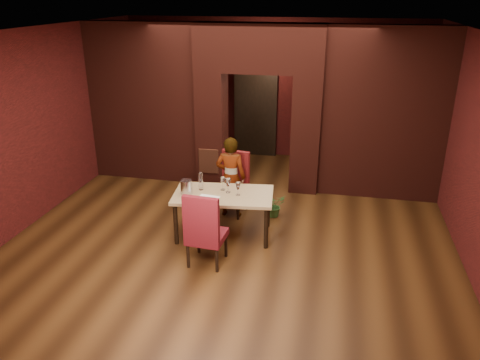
{
  "coord_description": "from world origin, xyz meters",
  "views": [
    {
      "loc": [
        1.53,
        -6.83,
        3.74
      ],
      "look_at": [
        0.06,
        0.0,
        0.9
      ],
      "focal_mm": 35.0,
      "sensor_mm": 36.0,
      "label": 1
    }
  ],
  "objects_px": {
    "chair_near": "(207,227)",
    "wine_bucket": "(186,187)",
    "water_bottle": "(201,181)",
    "potted_plant": "(274,205)",
    "wine_glass_b": "(228,186)",
    "dining_table": "(224,214)",
    "person_seated": "(231,177)",
    "wine_glass_c": "(238,189)",
    "wine_glass_a": "(223,184)",
    "chair_far": "(231,184)"
  },
  "relations": [
    {
      "from": "chair_near",
      "to": "wine_glass_c",
      "type": "xyz_separation_m",
      "value": [
        0.28,
        0.86,
        0.27
      ]
    },
    {
      "from": "person_seated",
      "to": "water_bottle",
      "type": "relative_size",
      "value": 4.69
    },
    {
      "from": "dining_table",
      "to": "wine_bucket",
      "type": "bearing_deg",
      "value": -174.26
    },
    {
      "from": "dining_table",
      "to": "wine_glass_a",
      "type": "height_order",
      "value": "wine_glass_a"
    },
    {
      "from": "dining_table",
      "to": "wine_glass_c",
      "type": "distance_m",
      "value": 0.53
    },
    {
      "from": "chair_far",
      "to": "wine_glass_b",
      "type": "xyz_separation_m",
      "value": [
        0.12,
        -0.77,
        0.3
      ]
    },
    {
      "from": "wine_glass_c",
      "to": "wine_bucket",
      "type": "distance_m",
      "value": 0.82
    },
    {
      "from": "person_seated",
      "to": "wine_glass_c",
      "type": "relative_size",
      "value": 6.82
    },
    {
      "from": "chair_far",
      "to": "potted_plant",
      "type": "relative_size",
      "value": 2.7
    },
    {
      "from": "wine_bucket",
      "to": "potted_plant",
      "type": "xyz_separation_m",
      "value": [
        1.28,
        0.99,
        -0.65
      ]
    },
    {
      "from": "dining_table",
      "to": "potted_plant",
      "type": "distance_m",
      "value": 1.13
    },
    {
      "from": "wine_glass_b",
      "to": "water_bottle",
      "type": "distance_m",
      "value": 0.45
    },
    {
      "from": "person_seated",
      "to": "wine_bucket",
      "type": "height_order",
      "value": "person_seated"
    },
    {
      "from": "dining_table",
      "to": "potted_plant",
      "type": "xyz_separation_m",
      "value": [
        0.71,
        0.86,
        -0.16
      ]
    },
    {
      "from": "wine_glass_b",
      "to": "wine_bucket",
      "type": "bearing_deg",
      "value": -163.14
    },
    {
      "from": "chair_far",
      "to": "chair_near",
      "type": "bearing_deg",
      "value": -79.17
    },
    {
      "from": "dining_table",
      "to": "wine_glass_b",
      "type": "distance_m",
      "value": 0.49
    },
    {
      "from": "water_bottle",
      "to": "potted_plant",
      "type": "distance_m",
      "value": 1.51
    },
    {
      "from": "wine_glass_b",
      "to": "potted_plant",
      "type": "distance_m",
      "value": 1.21
    },
    {
      "from": "chair_near",
      "to": "wine_glass_a",
      "type": "xyz_separation_m",
      "value": [
        -0.01,
        1.01,
        0.27
      ]
    },
    {
      "from": "dining_table",
      "to": "wine_glass_a",
      "type": "distance_m",
      "value": 0.5
    },
    {
      "from": "wine_glass_c",
      "to": "water_bottle",
      "type": "height_order",
      "value": "water_bottle"
    },
    {
      "from": "wine_glass_b",
      "to": "dining_table",
      "type": "bearing_deg",
      "value": -132.97
    },
    {
      "from": "wine_glass_a",
      "to": "wine_glass_b",
      "type": "height_order",
      "value": "wine_glass_b"
    },
    {
      "from": "dining_table",
      "to": "potted_plant",
      "type": "height_order",
      "value": "dining_table"
    },
    {
      "from": "dining_table",
      "to": "wine_bucket",
      "type": "xyz_separation_m",
      "value": [
        -0.57,
        -0.12,
        0.48
      ]
    },
    {
      "from": "chair_near",
      "to": "wine_glass_c",
      "type": "height_order",
      "value": "chair_near"
    },
    {
      "from": "potted_plant",
      "to": "chair_far",
      "type": "bearing_deg",
      "value": -177.86
    },
    {
      "from": "person_seated",
      "to": "wine_glass_c",
      "type": "distance_m",
      "value": 0.81
    },
    {
      "from": "chair_far",
      "to": "wine_glass_c",
      "type": "distance_m",
      "value": 0.93
    },
    {
      "from": "wine_glass_b",
      "to": "wine_glass_c",
      "type": "relative_size",
      "value": 1.09
    },
    {
      "from": "chair_far",
      "to": "wine_bucket",
      "type": "distance_m",
      "value": 1.12
    },
    {
      "from": "chair_near",
      "to": "wine_bucket",
      "type": "relative_size",
      "value": 4.98
    },
    {
      "from": "wine_glass_c",
      "to": "chair_far",
      "type": "bearing_deg",
      "value": 109.94
    },
    {
      "from": "water_bottle",
      "to": "dining_table",
      "type": "bearing_deg",
      "value": -11.52
    },
    {
      "from": "chair_near",
      "to": "water_bottle",
      "type": "distance_m",
      "value": 1.06
    },
    {
      "from": "chair_near",
      "to": "water_bottle",
      "type": "xyz_separation_m",
      "value": [
        -0.36,
        0.94,
        0.32
      ]
    },
    {
      "from": "wine_glass_b",
      "to": "wine_bucket",
      "type": "relative_size",
      "value": 1.01
    },
    {
      "from": "wine_glass_b",
      "to": "wine_glass_c",
      "type": "bearing_deg",
      "value": -20.97
    },
    {
      "from": "wine_glass_a",
      "to": "wine_glass_b",
      "type": "xyz_separation_m",
      "value": [
        0.11,
        -0.08,
        0.01
      ]
    },
    {
      "from": "water_bottle",
      "to": "wine_glass_a",
      "type": "bearing_deg",
      "value": 11.44
    },
    {
      "from": "dining_table",
      "to": "wine_glass_c",
      "type": "height_order",
      "value": "wine_glass_c"
    },
    {
      "from": "wine_glass_b",
      "to": "chair_near",
      "type": "bearing_deg",
      "value": -95.93
    },
    {
      "from": "dining_table",
      "to": "person_seated",
      "type": "distance_m",
      "value": 0.83
    },
    {
      "from": "person_seated",
      "to": "wine_glass_b",
      "type": "height_order",
      "value": "person_seated"
    },
    {
      "from": "wine_glass_b",
      "to": "water_bottle",
      "type": "xyz_separation_m",
      "value": [
        -0.45,
        0.01,
        0.04
      ]
    },
    {
      "from": "wine_glass_c",
      "to": "potted_plant",
      "type": "relative_size",
      "value": 0.51
    },
    {
      "from": "wine_glass_a",
      "to": "water_bottle",
      "type": "relative_size",
      "value": 0.7
    },
    {
      "from": "wine_glass_a",
      "to": "wine_glass_b",
      "type": "relative_size",
      "value": 0.93
    },
    {
      "from": "chair_far",
      "to": "wine_glass_a",
      "type": "distance_m",
      "value": 0.74
    }
  ]
}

